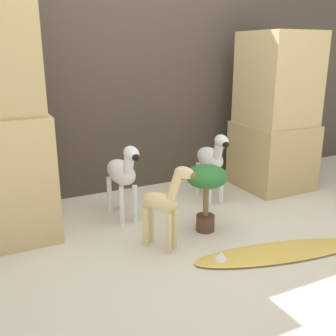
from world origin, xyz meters
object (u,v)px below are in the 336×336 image
(zebra_left, at_px, (123,172))
(surfboard, at_px, (276,252))
(potted_palm_front, at_px, (206,183))
(zebra_right, at_px, (212,158))
(giraffe_figurine, at_px, (164,202))

(zebra_left, xyz_separation_m, surfboard, (0.67, -0.96, -0.36))
(zebra_left, height_order, potted_palm_front, zebra_left)
(zebra_right, xyz_separation_m, surfboard, (-0.13, -0.99, -0.36))
(zebra_right, distance_m, potted_palm_front, 0.61)
(zebra_right, distance_m, giraffe_figurine, 0.96)
(zebra_right, height_order, giraffe_figurine, zebra_right)
(giraffe_figurine, bearing_deg, zebra_right, 39.62)
(zebra_right, xyz_separation_m, giraffe_figurine, (-0.73, -0.61, -0.05))
(potted_palm_front, height_order, surfboard, potted_palm_front)
(surfboard, bearing_deg, giraffe_figurine, 147.64)
(giraffe_figurine, distance_m, potted_palm_front, 0.40)
(zebra_left, distance_m, giraffe_figurine, 0.58)
(surfboard, bearing_deg, zebra_right, 82.55)
(potted_palm_front, distance_m, surfboard, 0.65)
(zebra_left, relative_size, giraffe_figurine, 1.05)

